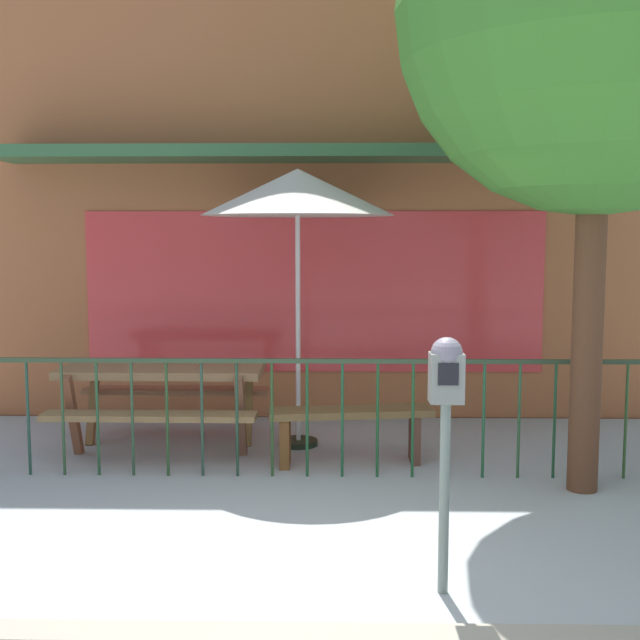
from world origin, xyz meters
name	(u,v)px	position (x,y,z in m)	size (l,w,h in m)	color
ground	(294,590)	(0.00, 0.00, 0.00)	(40.00, 40.00, 0.00)	#A4A8A9
pub_storefront	(315,169)	(0.00, 4.40, 2.65)	(7.43, 1.28, 5.33)	#592F21
patio_fence_front	(307,396)	(0.00, 2.07, 0.66)	(6.26, 0.04, 0.97)	#2C3E28
picnic_table_left	(163,384)	(-1.33, 2.84, 0.61)	(1.81, 1.37, 0.79)	brown
patio_umbrella	(298,194)	(-0.12, 3.02, 2.32)	(1.75, 1.75, 2.55)	black
patio_bench	(351,423)	(0.36, 2.43, 0.35)	(1.43, 0.51, 0.48)	brown
parking_meter_far	(446,397)	(0.82, -0.01, 1.09)	(0.18, 0.17, 1.41)	slate
street_tree	(599,12)	(2.13, 1.77, 3.55)	(2.96, 2.96, 5.05)	#56331F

